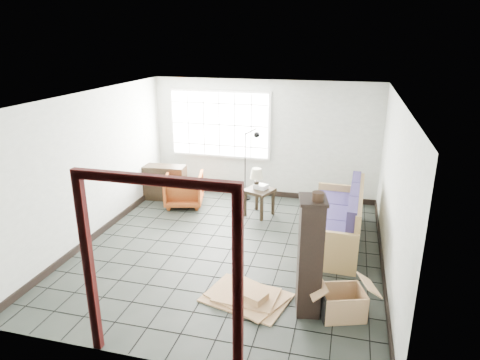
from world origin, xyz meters
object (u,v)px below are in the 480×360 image
(armchair, at_px, (184,188))
(tall_shelf, at_px, (310,256))
(futon_sofa, at_px, (339,222))
(side_table, at_px, (259,194))

(armchair, height_order, tall_shelf, tall_shelf)
(futon_sofa, xyz_separation_m, tall_shelf, (-0.31, -2.16, 0.45))
(futon_sofa, relative_size, tall_shelf, 1.44)
(armchair, xyz_separation_m, side_table, (1.67, -0.13, 0.07))
(side_table, relative_size, tall_shelf, 0.42)
(futon_sofa, relative_size, armchair, 2.93)
(armchair, xyz_separation_m, tall_shelf, (2.96, -3.09, 0.42))
(armchair, relative_size, tall_shelf, 0.49)
(armchair, bearing_deg, side_table, 161.46)
(futon_sofa, bearing_deg, tall_shelf, -96.20)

